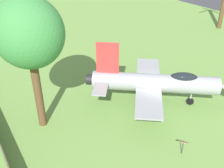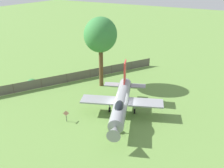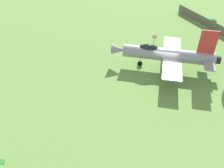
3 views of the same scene
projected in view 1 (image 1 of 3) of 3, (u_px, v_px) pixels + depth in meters
name	position (u px, v px, depth m)	size (l,w,h in m)	color
ground_plane	(153.00, 102.00, 23.41)	(200.00, 200.00, 0.00)	#668E42
display_jet	(159.00, 83.00, 22.35)	(11.61, 9.16, 5.24)	gray
shade_tree	(28.00, 34.00, 17.21)	(4.77, 4.28, 9.65)	brown
palm_tree	(224.00, 1.00, 36.73)	(3.55, 3.91, 7.34)	brown
perimeter_fence	(2.00, 150.00, 17.61)	(22.86, 13.04, 1.41)	#4C4238
info_plaque	(183.00, 144.00, 17.94)	(0.65, 0.48, 1.14)	#333333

